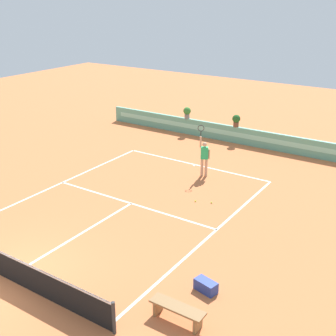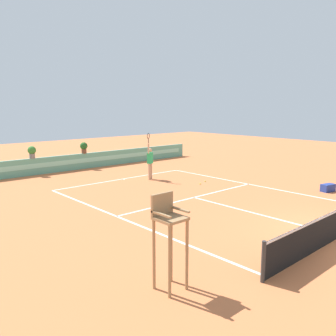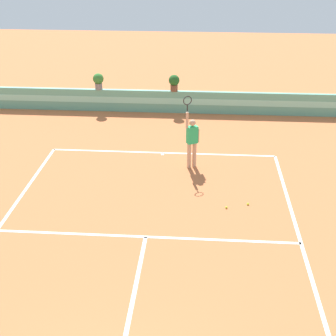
% 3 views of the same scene
% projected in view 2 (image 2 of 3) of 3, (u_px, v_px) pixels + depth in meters
% --- Properties ---
extents(ground_plane, '(60.00, 60.00, 0.00)m').
position_uv_depth(ground_plane, '(200.00, 199.00, 15.46)').
color(ground_plane, '#C66B3D').
extents(court_lines, '(8.32, 11.94, 0.01)m').
position_uv_depth(court_lines, '(189.00, 196.00, 15.98)').
color(court_lines, white).
rests_on(court_lines, ground).
extents(back_wall_barrier, '(18.00, 0.21, 1.00)m').
position_uv_depth(back_wall_barrier, '(83.00, 161.00, 22.96)').
color(back_wall_barrier, '#60A88E').
rests_on(back_wall_barrier, ground).
extents(umpire_chair, '(0.60, 0.60, 2.14)m').
position_uv_depth(umpire_chair, '(168.00, 230.00, 7.67)').
color(umpire_chair, '#99754C').
rests_on(umpire_chair, ground).
extents(gear_bag, '(0.76, 0.50, 0.36)m').
position_uv_depth(gear_bag, '(328.00, 188.00, 16.84)').
color(gear_bag, navy).
rests_on(gear_bag, ground).
extents(tennis_player, '(0.56, 0.36, 2.58)m').
position_uv_depth(tennis_player, '(150.00, 161.00, 19.50)').
color(tennis_player, tan).
rests_on(tennis_player, ground).
extents(tennis_ball_near_baseline, '(0.07, 0.07, 0.07)m').
position_uv_depth(tennis_ball_near_baseline, '(205.00, 181.00, 19.03)').
color(tennis_ball_near_baseline, '#CCE033').
rests_on(tennis_ball_near_baseline, ground).
extents(tennis_ball_mid_court, '(0.07, 0.07, 0.07)m').
position_uv_depth(tennis_ball_mid_court, '(200.00, 184.00, 18.42)').
color(tennis_ball_mid_court, '#CCE033').
rests_on(tennis_ball_mid_court, ground).
extents(potted_plant_left, '(0.48, 0.48, 0.72)m').
position_uv_depth(potted_plant_left, '(32.00, 151.00, 20.65)').
color(potted_plant_left, gray).
rests_on(potted_plant_left, back_wall_barrier).
extents(potted_plant_centre, '(0.48, 0.48, 0.72)m').
position_uv_depth(potted_plant_centre, '(84.00, 147.00, 22.89)').
color(potted_plant_centre, brown).
rests_on(potted_plant_centre, back_wall_barrier).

